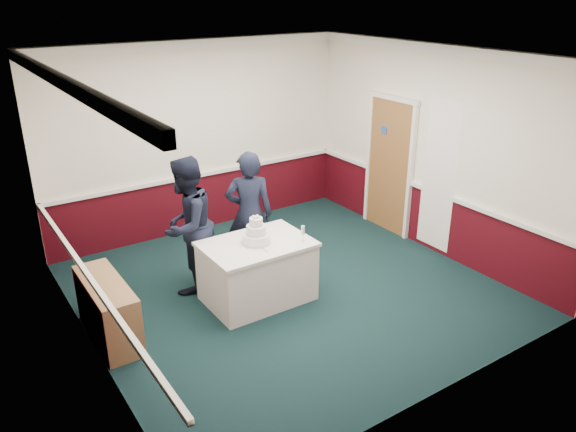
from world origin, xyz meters
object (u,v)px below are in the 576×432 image
cake_table (257,271)px  champagne_flute (303,231)px  sideboard (108,310)px  cake_knife (263,249)px  person_man (187,226)px  person_woman (249,214)px  wedding_cake (256,235)px

cake_table → champagne_flute: champagne_flute is taller
sideboard → cake_table: cake_table is taller
cake_knife → person_man: bearing=117.3°
person_man → cake_table: bearing=91.8°
sideboard → person_woman: bearing=12.5°
cake_table → cake_knife: 0.44m
cake_knife → person_woman: 0.94m
wedding_cake → sideboard: bearing=173.4°
cake_table → wedding_cake: size_ratio=3.63×
person_woman → wedding_cake: bearing=94.9°
cake_knife → champagne_flute: champagne_flute is taller
wedding_cake → champagne_flute: 0.57m
cake_table → champagne_flute: bearing=-29.2°
sideboard → person_woman: size_ratio=0.69×
cake_table → person_man: (-0.59, 0.74, 0.49)m
champagne_flute → person_woman: (-0.21, 0.96, -0.05)m
cake_table → person_woman: person_woman is taller
wedding_cake → person_man: bearing=128.6°
cake_table → sideboard: bearing=173.4°
sideboard → person_woman: (2.12, 0.47, 0.52)m
cake_table → cake_knife: cake_knife is taller
person_woman → person_man: bearing=24.4°
wedding_cake → cake_knife: 0.23m
cake_knife → champagne_flute: size_ratio=1.07×
champagne_flute → person_man: bearing=136.9°
cake_knife → sideboard: bearing=163.6°
cake_table → person_man: 1.07m
person_man → champagne_flute: bearing=100.2°
champagne_flute → person_man: (-1.09, 1.02, -0.03)m
cake_knife → person_man: 1.10m
person_woman → cake_table: bearing=94.9°
sideboard → champagne_flute: bearing=-12.0°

